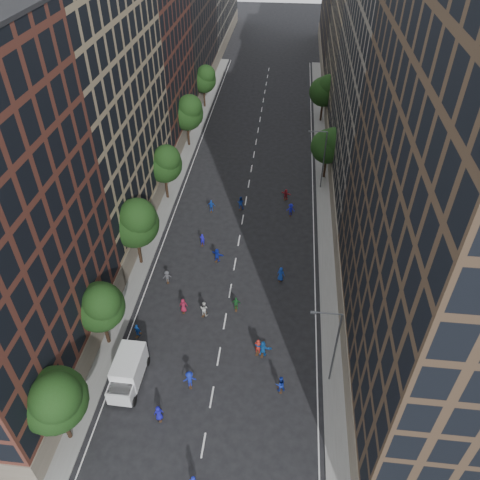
{
  "coord_description": "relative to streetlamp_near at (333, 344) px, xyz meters",
  "views": [
    {
      "loc": [
        5.09,
        -14.31,
        37.64
      ],
      "look_at": [
        0.39,
        29.17,
        2.0
      ],
      "focal_mm": 35.0,
      "sensor_mm": 36.0,
      "label": 1
    }
  ],
  "objects": [
    {
      "name": "skater_4",
      "position": [
        -18.87,
        3.13,
        -4.38
      ],
      "size": [
        1.0,
        0.72,
        1.57
      ],
      "primitive_type": "imported",
      "rotation": [
        0.0,
        0.0,
        2.73
      ],
      "color": "blue",
      "rests_on": "ground"
    },
    {
      "name": "bldg_right_b",
      "position": [
        8.63,
        32.0,
        11.33
      ],
      "size": [
        14.0,
        28.0,
        33.0
      ],
      "primitive_type": "cube",
      "color": "#655E53",
      "rests_on": "ground"
    },
    {
      "name": "tree_right_b",
      "position": [
        1.02,
        55.85,
        0.79
      ],
      "size": [
        5.2,
        5.2,
        8.83
      ],
      "color": "black",
      "rests_on": "ground"
    },
    {
      "name": "skater_8",
      "position": [
        -12.67,
        6.66,
        -4.25
      ],
      "size": [
        1.07,
        0.95,
        1.84
      ],
      "primitive_type": "imported",
      "rotation": [
        0.0,
        0.0,
        2.8
      ],
      "color": "beige",
      "rests_on": "ground"
    },
    {
      "name": "skater_2",
      "position": [
        -4.29,
        -1.62,
        -4.25
      ],
      "size": [
        1.06,
        0.93,
        1.84
      ],
      "primitive_type": "imported",
      "rotation": [
        0.0,
        0.0,
        3.44
      ],
      "color": "navy",
      "rests_on": "ground"
    },
    {
      "name": "skater_15",
      "position": [
        -4.01,
        25.72,
        -4.3
      ],
      "size": [
        1.15,
        0.69,
        1.75
      ],
      "primitive_type": "imported",
      "rotation": [
        0.0,
        0.0,
        3.1
      ],
      "color": "#1518AA",
      "rests_on": "ground"
    },
    {
      "name": "ground",
      "position": [
        -10.37,
        28.0,
        -5.17
      ],
      "size": [
        240.0,
        240.0,
        0.0
      ],
      "primitive_type": "plane",
      "color": "black",
      "rests_on": "ground"
    },
    {
      "name": "skater_3",
      "position": [
        -12.52,
        -2.0,
        -4.24
      ],
      "size": [
        1.34,
        0.98,
        1.86
      ],
      "primitive_type": "imported",
      "rotation": [
        0.0,
        0.0,
        3.4
      ],
      "color": "#122197",
      "rests_on": "ground"
    },
    {
      "name": "skater_7",
      "position": [
        -6.61,
        2.32,
        -4.23
      ],
      "size": [
        0.78,
        0.61,
        1.88
      ],
      "primitive_type": "imported",
      "rotation": [
        0.0,
        0.0,
        2.89
      ],
      "color": "#AF261D",
      "rests_on": "ground"
    },
    {
      "name": "skater_6",
      "position": [
        -14.93,
        6.91,
        -4.3
      ],
      "size": [
        0.9,
        0.63,
        1.74
      ],
      "primitive_type": "imported",
      "rotation": [
        0.0,
        0.0,
        3.24
      ],
      "color": "maroon",
      "rests_on": "ground"
    },
    {
      "name": "tree_right_a",
      "position": [
        1.02,
        35.85,
        0.46
      ],
      "size": [
        5.0,
        5.0,
        8.39
      ],
      "color": "black",
      "rests_on": "ground"
    },
    {
      "name": "bldg_left_c",
      "position": [
        -29.37,
        46.0,
        8.83
      ],
      "size": [
        14.0,
        20.0,
        28.0
      ],
      "primitive_type": "cube",
      "color": "#4F271E",
      "rests_on": "ground"
    },
    {
      "name": "bldg_left_d",
      "position": [
        -29.37,
        70.0,
        10.83
      ],
      "size": [
        14.0,
        28.0,
        32.0
      ],
      "primitive_type": "cube",
      "color": "#312620",
      "rests_on": "ground"
    },
    {
      "name": "tree_left_4",
      "position": [
        -21.37,
        43.84,
        0.93
      ],
      "size": [
        5.4,
        5.4,
        9.08
      ],
      "color": "black",
      "rests_on": "ground"
    },
    {
      "name": "bldg_right_a",
      "position": [
        8.63,
        3.0,
        12.83
      ],
      "size": [
        14.0,
        30.0,
        36.0
      ],
      "primitive_type": "cube",
      "color": "#423123",
      "rests_on": "ground"
    },
    {
      "name": "skater_17",
      "position": [
        -4.78,
        29.48,
        -4.38
      ],
      "size": [
        1.53,
        0.98,
        1.57
      ],
      "primitive_type": "imported",
      "rotation": [
        0.0,
        0.0,
        2.76
      ],
      "color": "#A61B26",
      "rests_on": "ground"
    },
    {
      "name": "skater_11",
      "position": [
        -12.56,
        15.38,
        -4.3
      ],
      "size": [
        1.69,
        1.13,
        1.75
      ],
      "primitive_type": "imported",
      "rotation": [
        0.0,
        0.0,
        2.73
      ],
      "color": "#1427A7",
      "rests_on": "ground"
    },
    {
      "name": "streetlamp_near",
      "position": [
        0.0,
        0.0,
        0.0
      ],
      "size": [
        2.64,
        0.22,
        9.06
      ],
      "color": "#595B60",
      "rests_on": "ground"
    },
    {
      "name": "sidewalk_right",
      "position": [
        1.63,
        35.5,
        -5.09
      ],
      "size": [
        4.0,
        105.0,
        0.15
      ],
      "primitive_type": "cube",
      "color": "slate",
      "rests_on": "ground"
    },
    {
      "name": "tree_left_0",
      "position": [
        -21.38,
        -8.15,
        0.79
      ],
      "size": [
        5.2,
        5.2,
        8.83
      ],
      "color": "black",
      "rests_on": "ground"
    },
    {
      "name": "tree_left_3",
      "position": [
        -21.38,
        27.85,
        0.65
      ],
      "size": [
        5.0,
        5.0,
        8.58
      ],
      "color": "black",
      "rests_on": "ground"
    },
    {
      "name": "tree_left_1",
      "position": [
        -21.39,
        1.86,
        0.38
      ],
      "size": [
        4.8,
        4.8,
        8.21
      ],
      "color": "black",
      "rests_on": "ground"
    },
    {
      "name": "skater_16",
      "position": [
        -14.83,
        25.44,
        -4.3
      ],
      "size": [
        1.03,
        0.45,
        1.74
      ],
      "primitive_type": "imported",
      "rotation": [
        0.0,
        0.0,
        3.17
      ],
      "color": "blue",
      "rests_on": "ground"
    },
    {
      "name": "streetlamp_far",
      "position": [
        0.0,
        33.0,
        0.0
      ],
      "size": [
        2.64,
        0.22,
        9.06
      ],
      "color": "#595B60",
      "rests_on": "ground"
    },
    {
      "name": "skater_5",
      "position": [
        -6.13,
        2.14,
        -4.24
      ],
      "size": [
        1.79,
        0.88,
        1.85
      ],
      "primitive_type": "imported",
      "rotation": [
        0.0,
        0.0,
        2.94
      ],
      "color": "#1554AE",
      "rests_on": "ground"
    },
    {
      "name": "skater_9",
      "position": [
        -17.7,
        11.2,
        -4.41
      ],
      "size": [
        1.11,
        0.86,
        1.51
      ],
      "primitive_type": "imported",
      "rotation": [
        0.0,
        0.0,
        3.49
      ],
      "color": "#45454B",
      "rests_on": "ground"
    },
    {
      "name": "skater_0",
      "position": [
        -14.53,
        -5.54,
        -4.34
      ],
      "size": [
        0.95,
        0.8,
        1.65
      ],
      "primitive_type": "imported",
      "rotation": [
        0.0,
        0.0,
        3.55
      ],
      "color": "#131296",
      "rests_on": "ground"
    },
    {
      "name": "bldg_left_b",
      "position": [
        -29.37,
        23.0,
        11.83
      ],
      "size": [
        14.0,
        26.0,
        34.0
      ],
      "primitive_type": "cube",
      "color": "#8F7D5D",
      "rests_on": "ground"
    },
    {
      "name": "skater_14",
      "position": [
        -10.92,
        26.51,
        -4.24
      ],
      "size": [
        0.97,
        0.79,
        1.86
      ],
      "primitive_type": "imported",
      "rotation": [
        0.0,
        0.0,
        3.05
      ],
      "color": "#1437A8",
      "rests_on": "ground"
    },
    {
      "name": "skater_10",
      "position": [
        -9.38,
        7.82,
        -4.33
      ],
      "size": [
        1.0,
        0.44,
        1.68
      ],
      "primitive_type": "imported",
      "rotation": [
        0.0,
        0.0,
        3.18
      ],
      "color": "#1D6129",
      "rests_on": "ground"
    },
    {
      "name": "cargo_van",
      "position": [
        -18.17,
        -2.22,
        -3.68
      ],
      "size": [
        2.59,
        5.37,
        2.83
      ],
      "rotation": [
        0.0,
        0.0,
        -0.02
      ],
      "color": "white",
      "rests_on": "ground"
    },
    {
      "name": "skater_12",
      "position": [
        -4.82,
        12.84,
        -4.27
      ],
      "size": [
        1.0,
        0.79,
        1.8
      ],
      "primitive_type": "imported",
      "rotation": [
        0.0,
        0.0,
        2.87
      ],
      "color": "#123496",
      "rests_on": "ground"
    },
    {
      "name": "tree_left_5",
      "position": [
        -21.39,
        59.86,
        0.51
      ],
      "size": [
        4.8,
        4.8,
        8.33
      ],
      "color": "black",
      "rests_on": "ground"
    },
    {
      "name": "sidewalk_left",
      "position": [
        -22.37,
        35.5,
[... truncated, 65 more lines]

